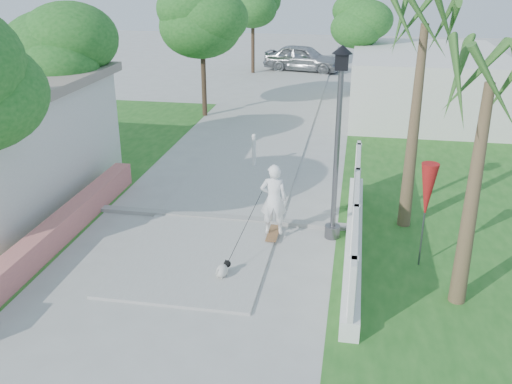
% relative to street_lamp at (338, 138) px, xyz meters
% --- Properties ---
extents(ground, '(90.00, 90.00, 0.00)m').
position_rel_street_lamp_xyz_m(ground, '(-2.90, -5.50, -2.43)').
color(ground, '#B7B7B2').
rests_on(ground, ground).
extents(path_strip, '(3.20, 36.00, 0.06)m').
position_rel_street_lamp_xyz_m(path_strip, '(-2.90, 14.50, -2.40)').
color(path_strip, '#B7B7B2').
rests_on(path_strip, ground).
extents(curb, '(6.50, 0.25, 0.10)m').
position_rel_street_lamp_xyz_m(curb, '(-2.90, 0.50, -2.38)').
color(curb, '#999993').
rests_on(curb, ground).
extents(grass_left, '(8.00, 20.00, 0.01)m').
position_rel_street_lamp_xyz_m(grass_left, '(-9.90, 2.50, -2.42)').
color(grass_left, '#24621E').
rests_on(grass_left, ground).
extents(grass_right, '(8.00, 20.00, 0.01)m').
position_rel_street_lamp_xyz_m(grass_right, '(4.10, 2.50, -2.42)').
color(grass_right, '#24621E').
rests_on(grass_right, ground).
extents(pink_wall, '(0.45, 8.20, 0.80)m').
position_rel_street_lamp_xyz_m(pink_wall, '(-6.20, -1.95, -2.11)').
color(pink_wall, '#D67C6D').
rests_on(pink_wall, ground).
extents(lattice_fence, '(0.35, 7.00, 1.50)m').
position_rel_street_lamp_xyz_m(lattice_fence, '(0.50, -0.50, -1.88)').
color(lattice_fence, white).
rests_on(lattice_fence, ground).
extents(building_right, '(6.00, 8.00, 2.60)m').
position_rel_street_lamp_xyz_m(building_right, '(3.10, 12.50, -1.13)').
color(building_right, silver).
rests_on(building_right, ground).
extents(street_lamp, '(0.44, 0.44, 4.44)m').
position_rel_street_lamp_xyz_m(street_lamp, '(0.00, 0.00, 0.00)').
color(street_lamp, '#59595E').
rests_on(street_lamp, ground).
extents(bollard, '(0.14, 0.14, 1.09)m').
position_rel_street_lamp_xyz_m(bollard, '(-2.70, 4.50, -1.84)').
color(bollard, white).
rests_on(bollard, ground).
extents(patio_umbrella, '(0.36, 0.36, 2.30)m').
position_rel_street_lamp_xyz_m(patio_umbrella, '(1.90, -1.00, -0.74)').
color(patio_umbrella, '#59595E').
rests_on(patio_umbrella, ground).
extents(tree_left_mid, '(3.20, 3.20, 4.85)m').
position_rel_street_lamp_xyz_m(tree_left_mid, '(-8.38, 2.98, 1.07)').
color(tree_left_mid, '#4C3826').
rests_on(tree_left_mid, ground).
extents(tree_path_left, '(3.40, 3.40, 5.23)m').
position_rel_street_lamp_xyz_m(tree_path_left, '(-5.88, 10.48, 1.39)').
color(tree_path_left, '#4C3826').
rests_on(tree_path_left, ground).
extents(tree_path_right, '(3.00, 3.00, 4.79)m').
position_rel_street_lamp_xyz_m(tree_path_right, '(0.32, 14.48, 1.07)').
color(tree_path_right, '#4C3826').
rests_on(tree_path_right, ground).
extents(tree_path_far, '(3.20, 3.20, 5.17)m').
position_rel_street_lamp_xyz_m(tree_path_far, '(-5.68, 20.48, 1.39)').
color(tree_path_far, '#4C3826').
rests_on(tree_path_far, ground).
extents(palm_far, '(1.80, 1.80, 5.30)m').
position_rel_street_lamp_xyz_m(palm_far, '(1.70, 1.00, 2.06)').
color(palm_far, brown).
rests_on(palm_far, ground).
extents(palm_near, '(1.80, 1.80, 4.70)m').
position_rel_street_lamp_xyz_m(palm_near, '(2.50, -2.30, 1.53)').
color(palm_near, brown).
rests_on(palm_near, ground).
extents(skateboarder, '(1.07, 2.34, 1.80)m').
position_rel_street_lamp_xyz_m(skateboarder, '(-1.71, -0.84, -1.63)').
color(skateboarder, '#99663D').
rests_on(skateboarder, ground).
extents(dog, '(0.36, 0.49, 0.35)m').
position_rel_street_lamp_xyz_m(dog, '(-2.10, -2.26, -2.23)').
color(dog, silver).
rests_on(dog, ground).
extents(parked_car, '(4.77, 2.63, 1.53)m').
position_rel_street_lamp_xyz_m(parked_car, '(-2.90, 21.49, -1.66)').
color(parked_car, '#B5B8BE').
rests_on(parked_car, ground).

